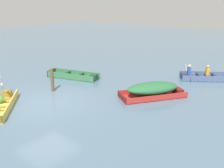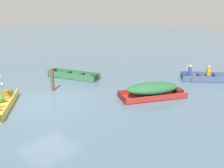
{
  "view_description": "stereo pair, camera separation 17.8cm",
  "coord_description": "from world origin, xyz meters",
  "views": [
    {
      "loc": [
        9.56,
        -6.17,
        4.53
      ],
      "look_at": [
        1.13,
        3.52,
        0.35
      ],
      "focal_mm": 40.0,
      "sensor_mm": 36.0,
      "label": 1
    },
    {
      "loc": [
        9.7,
        -6.05,
        4.53
      ],
      "look_at": [
        1.13,
        3.52,
        0.35
      ],
      "focal_mm": 40.0,
      "sensor_mm": 36.0,
      "label": 2
    }
  ],
  "objects": [
    {
      "name": "dinghy_yellow_foreground",
      "position": [
        -1.18,
        -1.59,
        0.14
      ],
      "size": [
        3.18,
        2.86,
        0.41
      ],
      "color": "#E5BC47",
      "rests_on": "ground"
    },
    {
      "name": "skiff_green_near_moored",
      "position": [
        -2.12,
        3.71,
        0.14
      ],
      "size": [
        3.44,
        1.91,
        0.39
      ],
      "color": "#387047",
      "rests_on": "ground"
    },
    {
      "name": "mooring_post",
      "position": [
        -1.19,
        1.33,
        0.63
      ],
      "size": [
        0.17,
        0.17,
        1.25
      ],
      "primitive_type": "cylinder",
      "color": "brown",
      "rests_on": "ground"
    },
    {
      "name": "rowboat_slate_blue_with_crew",
      "position": [
        4.09,
        8.76,
        0.19
      ],
      "size": [
        3.24,
        3.02,
        0.93
      ],
      "color": "#475B7F",
      "rests_on": "ground"
    },
    {
      "name": "ground_plane",
      "position": [
        0.0,
        0.0,
        0.0
      ],
      "size": [
        80.0,
        80.0,
        0.0
      ],
      "primitive_type": "plane",
      "color": "slate"
    },
    {
      "name": "skiff_red_mid_moored",
      "position": [
        3.37,
        4.1,
        0.42
      ],
      "size": [
        2.8,
        3.46,
        0.76
      ],
      "color": "#AD2D28",
      "rests_on": "ground"
    },
    {
      "name": "heron_on_dinghy",
      "position": [
        -1.72,
        -1.15,
        0.88
      ],
      "size": [
        0.45,
        0.23,
        0.84
      ],
      "color": "olive",
      "rests_on": "dinghy_yellow_foreground"
    }
  ]
}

